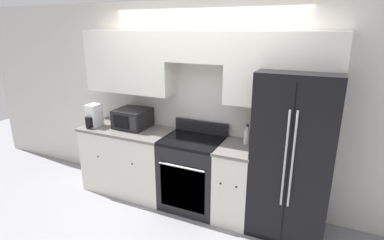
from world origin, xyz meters
name	(u,v)px	position (x,y,z in m)	size (l,w,h in m)	color
ground_plane	(182,217)	(0.00, 0.00, 0.00)	(12.00, 12.00, 0.00)	gray
wall_back	(201,90)	(0.00, 0.59, 1.51)	(8.00, 0.39, 2.60)	beige
lower_cabinets_left	(129,159)	(-0.99, 0.31, 0.47)	(1.27, 0.64, 0.94)	silver
lower_cabinets_right	(236,182)	(0.59, 0.31, 0.47)	(0.44, 0.64, 0.94)	silver
oven_range	(193,173)	(0.01, 0.31, 0.47)	(0.75, 0.65, 1.10)	black
refrigerator	(293,154)	(1.21, 0.36, 0.93)	(0.82, 0.75, 1.86)	black
microwave	(133,118)	(-0.94, 0.39, 1.07)	(0.44, 0.42, 0.26)	black
bottle	(247,136)	(0.66, 0.45, 1.03)	(0.08, 0.08, 0.24)	silver
electric_kettle	(94,116)	(-1.47, 0.20, 1.08)	(0.15, 0.26, 0.31)	white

